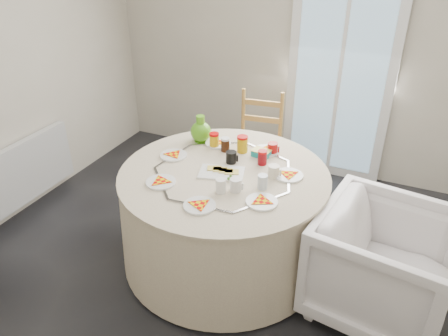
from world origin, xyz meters
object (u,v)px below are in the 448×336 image
at_px(wooden_chair, 257,145).
at_px(green_pitcher, 201,129).
at_px(radiator, 27,170).
at_px(table, 224,217).
at_px(armchair, 383,264).

distance_m(wooden_chair, green_pitcher, 0.82).
xyz_separation_m(radiator, wooden_chair, (1.75, 1.14, 0.09)).
xyz_separation_m(radiator, table, (1.89, 0.08, -0.01)).
bearing_deg(armchair, table, 94.79).
xyz_separation_m(armchair, green_pitcher, (-1.53, 0.45, 0.48)).
distance_m(armchair, green_pitcher, 1.66).
bearing_deg(table, armchair, -3.28).
relative_size(wooden_chair, green_pitcher, 4.50).
bearing_deg(table, radiator, -177.56).
distance_m(table, wooden_chair, 1.07).
bearing_deg(green_pitcher, armchair, -36.67).
height_order(table, armchair, armchair).
distance_m(wooden_chair, armchair, 1.71).
relative_size(radiator, green_pitcher, 4.69).
bearing_deg(wooden_chair, table, -90.39).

